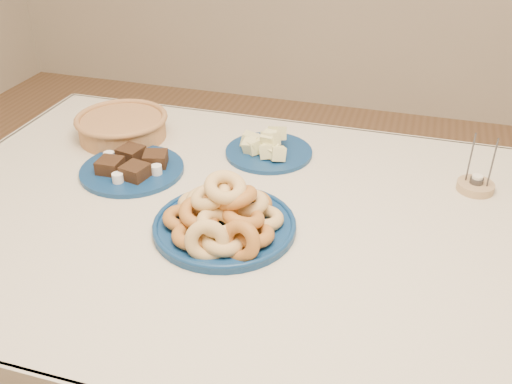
# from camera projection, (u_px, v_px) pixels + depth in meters

# --- Properties ---
(dining_table) EXTENTS (1.71, 1.11, 0.75)m
(dining_table) POSITION_uv_depth(u_px,v_px,m) (262.00, 254.00, 1.39)
(dining_table) COLOR brown
(dining_table) RESTS_ON ground
(donut_platter) EXTENTS (0.37, 0.37, 0.15)m
(donut_platter) POSITION_uv_depth(u_px,v_px,m) (224.00, 218.00, 1.27)
(donut_platter) COLOR navy
(donut_platter) RESTS_ON dining_table
(melon_plate) EXTENTS (0.30, 0.30, 0.09)m
(melon_plate) POSITION_uv_depth(u_px,v_px,m) (267.00, 148.00, 1.59)
(melon_plate) COLOR navy
(melon_plate) RESTS_ON dining_table
(brownie_plate) EXTENTS (0.28, 0.28, 0.05)m
(brownie_plate) POSITION_uv_depth(u_px,v_px,m) (132.00, 167.00, 1.51)
(brownie_plate) COLOR navy
(brownie_plate) RESTS_ON dining_table
(wicker_basket) EXTENTS (0.33, 0.33, 0.07)m
(wicker_basket) POSITION_uv_depth(u_px,v_px,m) (122.00, 126.00, 1.68)
(wicker_basket) COLOR #95643B
(wicker_basket) RESTS_ON dining_table
(candle_holder) EXTENTS (0.11, 0.11, 0.15)m
(candle_holder) POSITION_uv_depth(u_px,v_px,m) (476.00, 185.00, 1.43)
(candle_holder) COLOR #A5835C
(candle_holder) RESTS_ON dining_table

